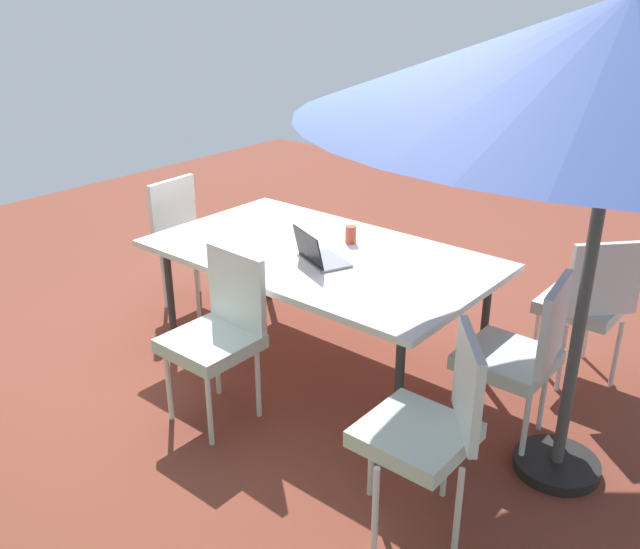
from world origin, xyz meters
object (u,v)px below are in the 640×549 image
at_px(patio_umbrella, 624,59).
at_px(chair_northwest, 430,423).
at_px(dining_table, 320,258).
at_px(chair_east, 189,237).
at_px(chair_southwest, 588,300).
at_px(cup, 351,235).
at_px(chair_west, 520,352).
at_px(chair_north, 219,330).
at_px(laptop, 318,256).

bearing_deg(patio_umbrella, chair_northwest, 66.26).
xyz_separation_m(dining_table, chair_east, (1.33, -0.04, -0.18)).
xyz_separation_m(chair_southwest, cup, (1.36, 0.62, 0.28)).
height_order(chair_southwest, cup, chair_southwest).
relative_size(chair_east, chair_west, 1.00).
bearing_deg(dining_table, chair_northwest, 147.63).
bearing_deg(chair_west, patio_umbrella, 65.85).
bearing_deg(cup, chair_north, 85.14).
height_order(patio_umbrella, chair_southwest, patio_umbrella).
distance_m(chair_west, cup, 1.37).
height_order(chair_east, cup, chair_east).
bearing_deg(chair_southwest, chair_east, -30.83).
height_order(chair_north, chair_northwest, same).
distance_m(chair_east, chair_northwest, 2.82).
relative_size(dining_table, chair_north, 2.22).
bearing_deg(laptop, chair_north, 100.36).
distance_m(dining_table, patio_umbrella, 2.14).
relative_size(patio_umbrella, chair_east, 2.76).
xyz_separation_m(dining_table, patio_umbrella, (-1.67, 0.09, 1.33)).
bearing_deg(chair_east, chair_northwest, -112.21).
bearing_deg(laptop, cup, -58.66).
bearing_deg(chair_southwest, dining_table, -16.04).
xyz_separation_m(chair_east, laptop, (-1.45, 0.19, 0.27)).
bearing_deg(chair_northwest, chair_west, 139.34).
distance_m(patio_umbrella, chair_north, 2.40).
distance_m(patio_umbrella, chair_east, 3.37).
distance_m(dining_table, laptop, 0.21).
height_order(laptop, cup, laptop).
distance_m(patio_umbrella, chair_northwest, 1.72).
height_order(dining_table, cup, cup).
relative_size(dining_table, patio_umbrella, 0.80).
relative_size(chair_north, laptop, 2.51).
height_order(chair_north, cup, chair_north).
distance_m(patio_umbrella, chair_southwest, 1.80).
distance_m(chair_east, chair_north, 1.56).
bearing_deg(chair_east, cup, -85.17).
xyz_separation_m(laptop, cup, (0.06, -0.40, 0.01)).
bearing_deg(chair_southwest, chair_northwest, 39.93).
bearing_deg(chair_north, cup, 87.15).
relative_size(chair_east, cup, 8.49).
height_order(patio_umbrella, laptop, patio_umbrella).
distance_m(chair_east, chair_west, 2.70).
bearing_deg(chair_west, chair_east, -99.32).
bearing_deg(chair_east, laptop, -101.24).
distance_m(dining_table, chair_west, 1.38).
height_order(chair_west, laptop, laptop).
height_order(chair_east, chair_northwest, same).
height_order(patio_umbrella, cup, patio_umbrella).
bearing_deg(chair_north, chair_northwest, 1.73).
bearing_deg(patio_umbrella, chair_west, -15.66).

